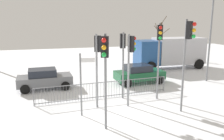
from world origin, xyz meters
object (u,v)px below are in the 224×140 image
object	(u,v)px
traffic_light_mid_left	(123,50)
car_green_trailing	(139,73)
bare_tree_right	(161,38)
traffic_light_mid_right	(159,45)
traffic_light_foreground_left	(98,54)
traffic_light_rear_right	(105,61)
traffic_light_rear_left	(188,46)
delivery_truck	(170,51)
traffic_light_foreground_right	(131,54)
direction_sign_post	(82,82)
car_grey_near	(44,78)
street_lamp	(211,28)

from	to	relation	value
traffic_light_mid_left	car_green_trailing	size ratio (longest dim) A/B	1.07
car_green_trailing	bare_tree_right	distance (m)	13.61
traffic_light_mid_right	traffic_light_mid_left	xyz separation A→B (m)	(-1.98, 1.01, -0.38)
traffic_light_foreground_left	traffic_light_rear_right	size ratio (longest dim) A/B	0.96
traffic_light_mid_left	traffic_light_rear_left	xyz separation A→B (m)	(2.43, -3.24, 0.55)
car_green_trailing	delivery_truck	bearing A→B (deg)	36.98
delivery_truck	traffic_light_foreground_left	bearing A→B (deg)	42.67
car_green_trailing	bare_tree_right	xyz separation A→B (m)	(7.59, 11.17, 1.74)
traffic_light_rear_right	delivery_truck	size ratio (longest dim) A/B	0.62
traffic_light_mid_right	delivery_truck	size ratio (longest dim) A/B	0.67
traffic_light_foreground_right	direction_sign_post	world-z (taller)	traffic_light_foreground_right
car_green_trailing	car_grey_near	world-z (taller)	same
traffic_light_rear_right	street_lamp	bearing A→B (deg)	-126.07
traffic_light_rear_right	traffic_light_rear_left	world-z (taller)	traffic_light_rear_left
traffic_light_mid_right	car_grey_near	world-z (taller)	traffic_light_mid_right
traffic_light_rear_left	traffic_light_foreground_right	size ratio (longest dim) A/B	1.19
traffic_light_rear_left	delivery_truck	xyz separation A→B (m)	(5.18, 10.71, -1.88)
traffic_light_foreground_right	car_grey_near	distance (m)	7.19
traffic_light_rear_left	traffic_light_foreground_right	world-z (taller)	traffic_light_rear_left
car_green_trailing	delivery_truck	size ratio (longest dim) A/B	0.55
direction_sign_post	street_lamp	xyz separation A→B (m)	(10.82, 4.21, 2.42)
direction_sign_post	delivery_truck	bearing A→B (deg)	49.27
traffic_light_foreground_left	direction_sign_post	xyz separation A→B (m)	(-1.07, -1.06, -1.23)
car_grey_near	traffic_light_rear_left	bearing A→B (deg)	-44.32
traffic_light_mid_left	direction_sign_post	distance (m)	3.86
direction_sign_post	car_green_trailing	bearing A→B (deg)	51.08
traffic_light_mid_right	traffic_light_mid_left	distance (m)	2.25
traffic_light_rear_left	traffic_light_foreground_left	bearing A→B (deg)	-58.83
bare_tree_right	traffic_light_foreground_right	bearing A→B (deg)	-122.54
street_lamp	delivery_truck	bearing A→B (deg)	93.14
delivery_truck	bare_tree_right	bearing A→B (deg)	-109.08
street_lamp	traffic_light_rear_right	bearing A→B (deg)	-148.68
traffic_light_mid_right	traffic_light_rear_left	world-z (taller)	traffic_light_rear_left
car_green_trailing	traffic_light_rear_left	bearing A→B (deg)	-92.98
traffic_light_mid_right	car_grey_near	size ratio (longest dim) A/B	1.22
delivery_truck	traffic_light_mid_left	bearing A→B (deg)	44.73
delivery_truck	bare_tree_right	world-z (taller)	bare_tree_right
direction_sign_post	traffic_light_rear_left	bearing A→B (deg)	-4.17
direction_sign_post	traffic_light_foreground_left	bearing A→B (deg)	51.31
traffic_light_foreground_right	car_grey_near	size ratio (longest dim) A/B	1.08
traffic_light_rear_right	bare_tree_right	size ratio (longest dim) A/B	0.81
car_green_trailing	traffic_light_foreground_left	bearing A→B (deg)	-139.35
delivery_truck	street_lamp	xyz separation A→B (m)	(0.30, -5.48, 2.52)
car_grey_near	traffic_light_rear_right	bearing A→B (deg)	-72.76
traffic_light_foreground_left	traffic_light_mid_left	xyz separation A→B (m)	(1.84, 1.16, 0.01)
car_green_trailing	car_grey_near	bearing A→B (deg)	173.26
direction_sign_post	car_green_trailing	world-z (taller)	direction_sign_post
traffic_light_rear_left	direction_sign_post	bearing A→B (deg)	-43.67
traffic_light_mid_right	bare_tree_right	size ratio (longest dim) A/B	0.88
traffic_light_foreground_left	bare_tree_right	distance (m)	19.30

